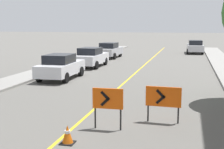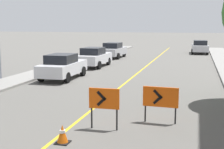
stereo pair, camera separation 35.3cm
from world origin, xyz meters
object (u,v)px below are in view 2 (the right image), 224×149
at_px(parked_car_curb_near, 63,66).
at_px(arrow_barricade_primary, 104,100).
at_px(parked_car_curb_mid, 94,57).
at_px(parked_car_opposite_side, 200,47).
at_px(parked_car_curb_far, 113,50).
at_px(traffic_cone_fourth, 62,134).
at_px(arrow_barricade_secondary, 160,98).

bearing_deg(parked_car_curb_near, arrow_barricade_primary, -59.05).
xyz_separation_m(parked_car_curb_mid, parked_car_opposite_side, (8.47, 14.57, 0.00)).
height_order(parked_car_curb_far, parked_car_opposite_side, same).
height_order(arrow_barricade_primary, parked_car_opposite_side, parked_car_opposite_side).
bearing_deg(traffic_cone_fourth, arrow_barricade_secondary, 46.60).
bearing_deg(arrow_barricade_primary, parked_car_curb_near, 120.17).
bearing_deg(parked_car_curb_near, parked_car_opposite_side, 66.56).
bearing_deg(parked_car_opposite_side, arrow_barricade_primary, -98.68).
distance_m(arrow_barricade_secondary, parked_car_curb_mid, 15.16).
bearing_deg(traffic_cone_fourth, parked_car_opposite_side, 82.57).
xyz_separation_m(arrow_barricade_secondary, parked_car_curb_mid, (-6.99, 13.46, -0.09)).
bearing_deg(parked_car_opposite_side, traffic_cone_fourth, -99.88).
bearing_deg(arrow_barricade_secondary, parked_car_curb_far, 111.63).
xyz_separation_m(arrow_barricade_primary, parked_car_curb_near, (-5.36, 8.64, -0.18)).
distance_m(arrow_barricade_secondary, parked_car_curb_far, 21.83).
relative_size(parked_car_curb_near, parked_car_curb_mid, 0.99).
bearing_deg(parked_car_curb_far, arrow_barricade_secondary, -67.40).
xyz_separation_m(parked_car_curb_mid, parked_car_curb_far, (-0.27, 7.13, 0.00)).
height_order(arrow_barricade_secondary, parked_car_curb_far, parked_car_curb_far).
xyz_separation_m(arrow_barricade_primary, arrow_barricade_secondary, (1.71, 1.17, -0.08)).
bearing_deg(parked_car_curb_far, parked_car_curb_mid, -84.64).
xyz_separation_m(traffic_cone_fourth, parked_car_curb_far, (-4.74, 23.26, 0.53)).
height_order(traffic_cone_fourth, parked_car_opposite_side, parked_car_opposite_side).
height_order(parked_car_curb_mid, parked_car_curb_far, same).
bearing_deg(parked_car_opposite_side, parked_car_curb_near, -115.03).
height_order(arrow_barricade_primary, parked_car_curb_near, parked_car_curb_near).
relative_size(arrow_barricade_primary, arrow_barricade_secondary, 1.07).
relative_size(parked_car_curb_near, parked_car_curb_far, 0.98).
xyz_separation_m(traffic_cone_fourth, parked_car_opposite_side, (4.00, 30.69, 0.53)).
distance_m(parked_car_curb_near, parked_car_opposite_side, 22.26).
relative_size(arrow_barricade_primary, parked_car_curb_near, 0.32).
relative_size(traffic_cone_fourth, arrow_barricade_primary, 0.40).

